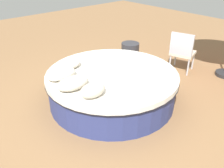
# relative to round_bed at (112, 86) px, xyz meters

# --- Properties ---
(ground_plane) EXTENTS (16.00, 16.00, 0.00)m
(ground_plane) POSITION_rel_round_bed_xyz_m (0.00, 0.00, -0.31)
(ground_plane) COLOR olive
(round_bed) EXTENTS (2.46, 2.46, 0.61)m
(round_bed) POSITION_rel_round_bed_xyz_m (0.00, 0.00, 0.00)
(round_bed) COLOR navy
(round_bed) RESTS_ON ground_plane
(throw_pillow_0) EXTENTS (0.53, 0.35, 0.16)m
(throw_pillow_0) POSITION_rel_round_bed_xyz_m (0.51, -0.70, 0.38)
(throw_pillow_0) COLOR beige
(throw_pillow_0) RESTS_ON round_bed
(throw_pillow_1) EXTENTS (0.54, 0.37, 0.20)m
(throw_pillow_1) POSITION_rel_round_bed_xyz_m (0.83, -0.41, 0.40)
(throw_pillow_1) COLOR silver
(throw_pillow_1) RESTS_ON round_bed
(throw_pillow_2) EXTENTS (0.55, 0.36, 0.19)m
(throw_pillow_2) POSITION_rel_round_bed_xyz_m (0.87, 0.02, 0.39)
(throw_pillow_2) COLOR beige
(throw_pillow_2) RESTS_ON round_bed
(throw_pillow_3) EXTENTS (0.43, 0.29, 0.22)m
(throw_pillow_3) POSITION_rel_round_bed_xyz_m (0.78, 0.43, 0.41)
(throw_pillow_3) COLOR beige
(throw_pillow_3) RESTS_ON round_bed
(patio_chair) EXTENTS (0.63, 0.64, 0.98)m
(patio_chair) POSITION_rel_round_bed_xyz_m (-2.10, 0.11, 0.25)
(patio_chair) COLOR #B7B7BC
(patio_chair) RESTS_ON ground_plane
(side_table) EXTENTS (0.47, 0.47, 0.46)m
(side_table) POSITION_rel_round_bed_xyz_m (-1.74, -1.23, -0.08)
(side_table) COLOR #333338
(side_table) RESTS_ON ground_plane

